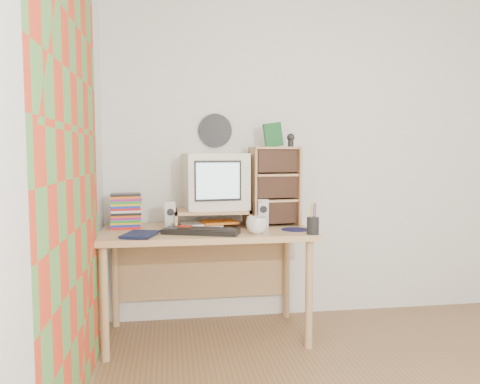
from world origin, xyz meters
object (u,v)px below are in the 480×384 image
object	(u,v)px
cd_rack	(274,186)
mug	(257,225)
keyboard	(201,231)
desk	(205,247)
crt_monitor	(216,181)
dvd_stack	(126,207)
diary	(126,232)

from	to	relation	value
cd_rack	mug	distance (m)	0.45
cd_rack	mug	size ratio (longest dim) A/B	4.07
cd_rack	mug	world-z (taller)	cd_rack
keyboard	desk	bearing A→B (deg)	98.41
desk	crt_monitor	size ratio (longest dim) A/B	3.39
keyboard	dvd_stack	xyz separation A→B (m)	(-0.49, 0.31, 0.13)
mug	cd_rack	bearing A→B (deg)	60.22
desk	keyboard	bearing A→B (deg)	-100.88
keyboard	mug	distance (m)	0.36
desk	mug	distance (m)	0.46
mug	crt_monitor	bearing A→B (deg)	120.79
dvd_stack	cd_rack	distance (m)	1.05
keyboard	cd_rack	xyz separation A→B (m)	(0.54, 0.28, 0.26)
keyboard	mug	bearing A→B (deg)	11.20
desk	crt_monitor	bearing A→B (deg)	46.56
desk	mug	bearing A→B (deg)	-43.43
desk	cd_rack	xyz separation A→B (m)	(0.50, 0.04, 0.41)
crt_monitor	keyboard	world-z (taller)	crt_monitor
crt_monitor	diary	world-z (taller)	crt_monitor
keyboard	crt_monitor	bearing A→B (deg)	87.88
crt_monitor	diary	xyz separation A→B (m)	(-0.60, -0.33, -0.29)
mug	diary	world-z (taller)	mug
diary	mug	bearing A→B (deg)	12.78
crt_monitor	keyboard	distance (m)	0.46
cd_rack	desk	bearing A→B (deg)	178.02
keyboard	mug	xyz separation A→B (m)	(0.35, -0.05, 0.04)
mug	diary	size ratio (longest dim) A/B	0.60
crt_monitor	mug	distance (m)	0.51
diary	desk	bearing A→B (deg)	41.45
crt_monitor	diary	bearing A→B (deg)	-157.30
keyboard	mug	size ratio (longest dim) A/B	3.55
cd_rack	mug	xyz separation A→B (m)	(-0.19, -0.33, -0.22)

